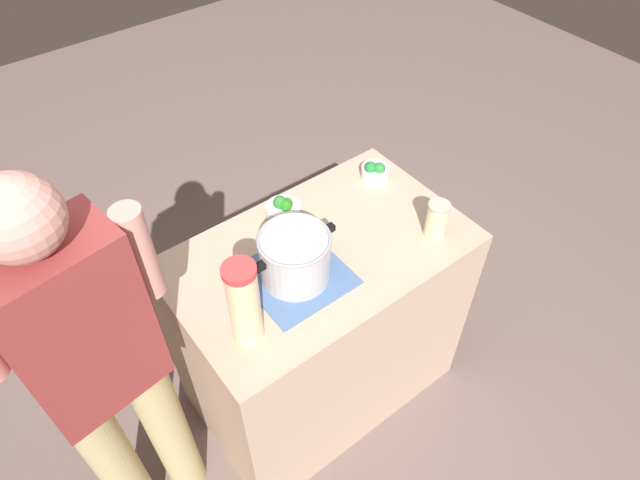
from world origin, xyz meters
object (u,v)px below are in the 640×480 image
at_px(person_cook, 105,377).
at_px(lemonade_pitcher, 244,303).
at_px(mason_jar, 437,219).
at_px(broccoli_bowl_front, 375,171).
at_px(cooking_pot, 295,256).
at_px(broccoli_bowl_center, 284,208).

bearing_deg(person_cook, lemonade_pitcher, 161.89).
height_order(mason_jar, broccoli_bowl_front, mason_jar).
distance_m(broccoli_bowl_front, person_cook, 1.23).
bearing_deg(mason_jar, cooking_pot, -15.35).
bearing_deg(broccoli_bowl_front, broccoli_bowl_center, -6.10).
relative_size(lemonade_pitcher, broccoli_bowl_front, 2.83).
xyz_separation_m(mason_jar, broccoli_bowl_front, (-0.04, -0.37, -0.04)).
xyz_separation_m(mason_jar, person_cook, (1.18, -0.18, -0.08)).
height_order(cooking_pot, broccoli_bowl_front, cooking_pot).
relative_size(broccoli_bowl_front, person_cook, 0.07).
xyz_separation_m(mason_jar, broccoli_bowl_center, (0.37, -0.41, -0.04)).
relative_size(lemonade_pitcher, person_cook, 0.19).
height_order(cooking_pot, mason_jar, cooking_pot).
bearing_deg(person_cook, cooking_pot, 177.12).
bearing_deg(broccoli_bowl_center, mason_jar, 132.12).
relative_size(mason_jar, broccoli_bowl_center, 1.08).
distance_m(mason_jar, broccoli_bowl_front, 0.37).
bearing_deg(person_cook, mason_jar, 171.56).
bearing_deg(broccoli_bowl_front, cooking_pot, 22.36).
distance_m(lemonade_pitcher, broccoli_bowl_front, 0.88).
bearing_deg(broccoli_bowl_center, lemonade_pitcher, 43.26).
distance_m(broccoli_bowl_front, broccoli_bowl_center, 0.41).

